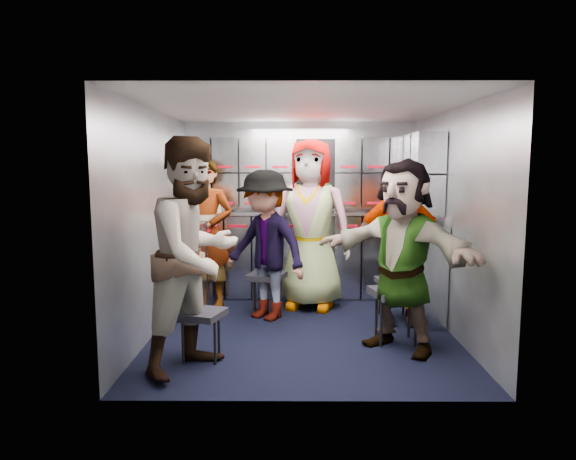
{
  "coord_description": "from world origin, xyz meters",
  "views": [
    {
      "loc": [
        -0.11,
        -4.78,
        1.58
      ],
      "look_at": [
        -0.14,
        0.35,
        0.93
      ],
      "focal_mm": 32.0,
      "sensor_mm": 36.0,
      "label": 1
    }
  ],
  "objects_px": {
    "jump_seat_mid_right": "(394,283)",
    "attendant_standing": "(206,234)",
    "jump_seat_center": "(310,266)",
    "attendant_arc_b": "(265,245)",
    "attendant_arc_c": "(311,224)",
    "jump_seat_mid_left": "(266,278)",
    "attendant_arc_a": "(195,255)",
    "jump_seat_near_left": "(201,316)",
    "attendant_arc_d": "(399,245)",
    "jump_seat_near_right": "(396,295)",
    "attendant_arc_e": "(402,256)"
  },
  "relations": [
    {
      "from": "jump_seat_mid_left",
      "to": "attendant_arc_a",
      "type": "distance_m",
      "value": 1.66
    },
    {
      "from": "jump_seat_near_left",
      "to": "jump_seat_mid_left",
      "type": "distance_m",
      "value": 1.41
    },
    {
      "from": "attendant_arc_d",
      "to": "jump_seat_mid_right",
      "type": "bearing_deg",
      "value": 93.85
    },
    {
      "from": "jump_seat_near_left",
      "to": "jump_seat_near_right",
      "type": "bearing_deg",
      "value": 14.38
    },
    {
      "from": "jump_seat_near_left",
      "to": "attendant_arc_a",
      "type": "relative_size",
      "value": 0.24
    },
    {
      "from": "attendant_arc_b",
      "to": "attendant_standing",
      "type": "bearing_deg",
      "value": -175.68
    },
    {
      "from": "attendant_arc_a",
      "to": "jump_seat_mid_right",
      "type": "bearing_deg",
      "value": -18.57
    },
    {
      "from": "jump_seat_mid_left",
      "to": "attendant_arc_a",
      "type": "relative_size",
      "value": 0.25
    },
    {
      "from": "jump_seat_center",
      "to": "jump_seat_near_right",
      "type": "distance_m",
      "value": 1.51
    },
    {
      "from": "jump_seat_near_left",
      "to": "jump_seat_mid_right",
      "type": "relative_size",
      "value": 1.05
    },
    {
      "from": "attendant_arc_a",
      "to": "jump_seat_near_right",
      "type": "bearing_deg",
      "value": -35.67
    },
    {
      "from": "attendant_arc_b",
      "to": "attendant_arc_e",
      "type": "height_order",
      "value": "attendant_arc_e"
    },
    {
      "from": "jump_seat_mid_right",
      "to": "attendant_arc_d",
      "type": "bearing_deg",
      "value": -90.0
    },
    {
      "from": "attendant_arc_b",
      "to": "jump_seat_near_left",
      "type": "bearing_deg",
      "value": -74.18
    },
    {
      "from": "attendant_standing",
      "to": "jump_seat_center",
      "type": "bearing_deg",
      "value": 19.52
    },
    {
      "from": "attendant_arc_d",
      "to": "jump_seat_center",
      "type": "bearing_deg",
      "value": 142.41
    },
    {
      "from": "attendant_arc_a",
      "to": "attendant_arc_d",
      "type": "distance_m",
      "value": 2.15
    },
    {
      "from": "jump_seat_near_left",
      "to": "jump_seat_near_right",
      "type": "distance_m",
      "value": 1.72
    },
    {
      "from": "jump_seat_near_left",
      "to": "attendant_arc_a",
      "type": "distance_m",
      "value": 0.56
    },
    {
      "from": "attendant_arc_b",
      "to": "attendant_arc_d",
      "type": "bearing_deg",
      "value": 31.84
    },
    {
      "from": "jump_seat_mid_right",
      "to": "attendant_arc_a",
      "type": "height_order",
      "value": "attendant_arc_a"
    },
    {
      "from": "jump_seat_center",
      "to": "attendant_arc_a",
      "type": "height_order",
      "value": "attendant_arc_a"
    },
    {
      "from": "jump_seat_near_left",
      "to": "attendant_standing",
      "type": "xyz_separation_m",
      "value": [
        -0.21,
        1.6,
        0.46
      ]
    },
    {
      "from": "jump_seat_mid_right",
      "to": "jump_seat_near_right",
      "type": "xyz_separation_m",
      "value": [
        -0.13,
        -0.75,
        0.07
      ]
    },
    {
      "from": "jump_seat_mid_right",
      "to": "attendant_arc_d",
      "type": "distance_m",
      "value": 0.47
    },
    {
      "from": "jump_seat_near_left",
      "to": "attendant_standing",
      "type": "relative_size",
      "value": 0.26
    },
    {
      "from": "attendant_arc_e",
      "to": "jump_seat_near_right",
      "type": "bearing_deg",
      "value": 132.19
    },
    {
      "from": "attendant_arc_b",
      "to": "jump_seat_center",
      "type": "bearing_deg",
      "value": 89.68
    },
    {
      "from": "jump_seat_near_left",
      "to": "attendant_arc_e",
      "type": "distance_m",
      "value": 1.75
    },
    {
      "from": "jump_seat_near_right",
      "to": "attendant_arc_a",
      "type": "distance_m",
      "value": 1.84
    },
    {
      "from": "attendant_arc_e",
      "to": "jump_seat_mid_left",
      "type": "bearing_deg",
      "value": -179.8
    },
    {
      "from": "jump_seat_mid_right",
      "to": "attendant_standing",
      "type": "bearing_deg",
      "value": 168.27
    },
    {
      "from": "jump_seat_near_left",
      "to": "jump_seat_near_right",
      "type": "xyz_separation_m",
      "value": [
        1.67,
        0.43,
        0.07
      ]
    },
    {
      "from": "jump_seat_mid_left",
      "to": "attendant_arc_d",
      "type": "distance_m",
      "value": 1.43
    },
    {
      "from": "attendant_standing",
      "to": "attendant_arc_c",
      "type": "bearing_deg",
      "value": 10.65
    },
    {
      "from": "jump_seat_mid_left",
      "to": "jump_seat_near_right",
      "type": "height_order",
      "value": "jump_seat_near_right"
    },
    {
      "from": "jump_seat_mid_right",
      "to": "attendant_arc_b",
      "type": "distance_m",
      "value": 1.39
    },
    {
      "from": "attendant_arc_b",
      "to": "attendant_arc_e",
      "type": "bearing_deg",
      "value": 1.19
    },
    {
      "from": "jump_seat_center",
      "to": "attendant_standing",
      "type": "bearing_deg",
      "value": -172.43
    },
    {
      "from": "jump_seat_center",
      "to": "attendant_standing",
      "type": "distance_m",
      "value": 1.23
    },
    {
      "from": "attendant_arc_e",
      "to": "attendant_arc_d",
      "type": "bearing_deg",
      "value": 122.3
    },
    {
      "from": "attendant_standing",
      "to": "attendant_arc_a",
      "type": "distance_m",
      "value": 1.79
    },
    {
      "from": "attendant_arc_b",
      "to": "attendant_arc_c",
      "type": "bearing_deg",
      "value": 79.65
    },
    {
      "from": "jump_seat_near_left",
      "to": "attendant_arc_c",
      "type": "relative_size",
      "value": 0.23
    },
    {
      "from": "jump_seat_near_left",
      "to": "attendant_arc_b",
      "type": "xyz_separation_m",
      "value": [
        0.47,
        1.15,
        0.4
      ]
    },
    {
      "from": "attendant_standing",
      "to": "attendant_arc_b",
      "type": "bearing_deg",
      "value": -21.78
    },
    {
      "from": "jump_seat_center",
      "to": "jump_seat_mid_right",
      "type": "distance_m",
      "value": 1.03
    },
    {
      "from": "jump_seat_near_left",
      "to": "jump_seat_near_right",
      "type": "relative_size",
      "value": 0.87
    },
    {
      "from": "jump_seat_mid_right",
      "to": "attendant_arc_c",
      "type": "distance_m",
      "value": 1.1
    },
    {
      "from": "jump_seat_center",
      "to": "attendant_arc_b",
      "type": "bearing_deg",
      "value": -128.37
    }
  ]
}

